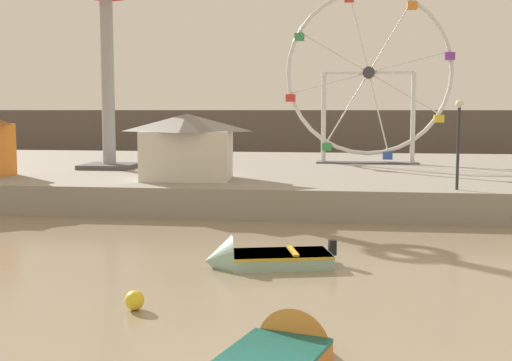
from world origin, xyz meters
name	(u,v)px	position (x,y,z in m)	size (l,w,h in m)	color
quay_promenade	(333,177)	(0.00, 29.60, 0.63)	(110.00, 23.79, 1.26)	gray
distant_town_skyline	(340,133)	(0.00, 55.42, 2.20)	(140.00, 3.00, 4.40)	#564C47
motorboat_seafoam	(254,259)	(-1.78, 9.91, 0.21)	(3.86, 2.32, 1.44)	#93BCAD
ferris_wheel_white_frame	(369,76)	(1.94, 31.71, 6.39)	(9.75, 1.20, 10.21)	silver
drop_tower_steel_tower	(107,47)	(-12.08, 26.38, 7.79)	(2.80, 2.80, 13.41)	#999EA3
carnival_booth_white_ticket	(187,145)	(-6.46, 21.20, 2.82)	(4.56, 3.53, 3.00)	silver
promenade_lamp_near	(459,130)	(5.16, 18.87, 3.62)	(0.32, 0.32, 3.57)	#2D2D33
mooring_buoy_orange	(135,300)	(-3.83, 5.45, 0.22)	(0.44, 0.44, 0.44)	yellow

